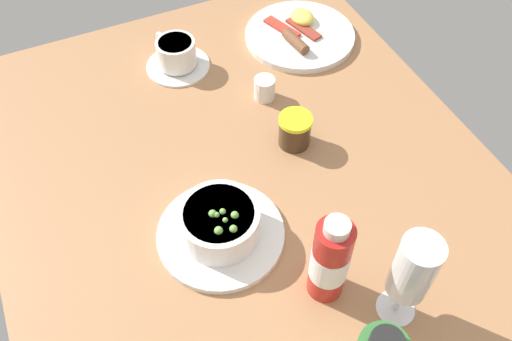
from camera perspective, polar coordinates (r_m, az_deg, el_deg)
name	(u,v)px	position (r cm, az deg, el deg)	size (l,w,h in cm)	color
ground_plane	(257,199)	(92.53, 0.08, -3.06)	(110.00, 84.00, 3.00)	#A8754C
porridge_bowl	(220,226)	(84.23, -3.81, -5.80)	(20.22, 20.22, 7.51)	white
coffee_cup	(176,55)	(112.77, -8.37, 11.90)	(13.05, 13.00, 6.26)	white
creamer_jug	(264,88)	(105.11, 0.88, 8.63)	(4.40, 4.71, 5.13)	white
wine_glass	(413,271)	(73.58, 16.19, -10.13)	(5.65, 5.65, 17.58)	white
jam_jar	(295,130)	(96.50, 4.10, 4.23)	(5.99, 5.99, 6.27)	#3F2C19
sauce_bottle_red	(330,260)	(76.16, 7.78, -9.36)	(5.45, 5.45, 17.15)	#B21E19
breakfast_plate	(300,34)	(120.55, 4.61, 14.12)	(23.53, 23.53, 3.70)	white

